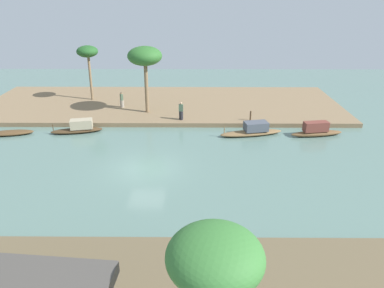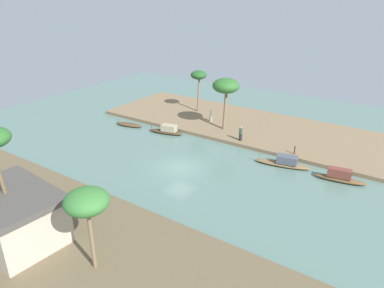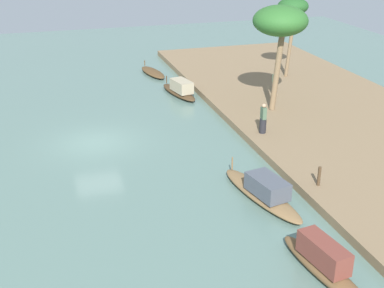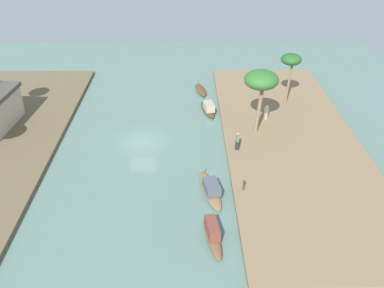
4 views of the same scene
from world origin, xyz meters
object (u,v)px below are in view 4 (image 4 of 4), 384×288
at_px(sampan_midstream, 201,90).
at_px(sampan_downstream_large, 208,108).
at_px(sampan_open_hull, 211,189).
at_px(person_by_mooring, 237,142).
at_px(sampan_with_tall_canopy, 212,233).
at_px(person_on_near_bank, 266,113).
at_px(palm_tree_left_far, 291,61).
at_px(mooring_post, 244,185).
at_px(palm_tree_left_near, 261,81).

bearing_deg(sampan_midstream, sampan_downstream_large, 175.95).
relative_size(sampan_downstream_large, sampan_open_hull, 0.81).
relative_size(sampan_open_hull, person_by_mooring, 3.31).
bearing_deg(sampan_midstream, sampan_with_tall_canopy, 169.84).
distance_m(person_on_near_bank, palm_tree_left_far, 6.36).
bearing_deg(person_on_near_bank, mooring_post, 43.91).
bearing_deg(mooring_post, person_on_near_bank, -16.79).
distance_m(sampan_with_tall_canopy, person_by_mooring, 11.81).
relative_size(sampan_with_tall_canopy, person_by_mooring, 2.76).
bearing_deg(palm_tree_left_far, sampan_midstream, 63.54).
relative_size(sampan_open_hull, palm_tree_left_near, 0.88).
distance_m(mooring_post, palm_tree_left_near, 11.05).
relative_size(sampan_open_hull, sampan_midstream, 1.41).
xyz_separation_m(sampan_downstream_large, mooring_post, (-15.03, -2.04, 0.40)).
relative_size(mooring_post, palm_tree_left_near, 0.14).
relative_size(sampan_downstream_large, person_on_near_bank, 2.84).
bearing_deg(palm_tree_left_near, sampan_open_hull, 152.37).
distance_m(sampan_with_tall_canopy, sampan_midstream, 25.86).
bearing_deg(sampan_with_tall_canopy, palm_tree_left_near, -27.63).
bearing_deg(palm_tree_left_near, sampan_midstream, 24.74).
height_order(sampan_with_tall_canopy, palm_tree_left_near, palm_tree_left_near).
bearing_deg(person_by_mooring, palm_tree_left_near, 147.52).
distance_m(person_by_mooring, palm_tree_left_near, 6.09).
distance_m(mooring_post, palm_tree_left_far, 17.98).
relative_size(sampan_open_hull, palm_tree_left_far, 0.97).
xyz_separation_m(person_on_near_bank, mooring_post, (-12.37, 3.73, -0.20)).
relative_size(sampan_midstream, person_by_mooring, 2.35).
bearing_deg(palm_tree_left_far, sampan_with_tall_canopy, 156.46).
distance_m(sampan_midstream, mooring_post, 20.88).
distance_m(sampan_with_tall_canopy, palm_tree_left_near, 16.49).
height_order(sampan_open_hull, person_on_near_bank, person_on_near_bank).
bearing_deg(person_on_near_bank, person_by_mooring, 30.30).
bearing_deg(person_by_mooring, mooring_post, 0.38).
relative_size(person_on_near_bank, palm_tree_left_near, 0.25).
bearing_deg(palm_tree_left_far, sampan_open_hull, 150.35).
bearing_deg(person_by_mooring, palm_tree_left_far, 148.77).
bearing_deg(palm_tree_left_far, mooring_post, 157.79).
bearing_deg(sampan_with_tall_canopy, sampan_midstream, -8.56).
height_order(sampan_with_tall_canopy, mooring_post, mooring_post).
height_order(sampan_with_tall_canopy, person_by_mooring, person_by_mooring).
relative_size(sampan_with_tall_canopy, palm_tree_left_far, 0.81).
relative_size(mooring_post, palm_tree_left_far, 0.16).
bearing_deg(sampan_downstream_large, palm_tree_left_near, -151.64).
distance_m(sampan_open_hull, palm_tree_left_near, 11.94).
height_order(mooring_post, palm_tree_left_far, palm_tree_left_far).
xyz_separation_m(person_on_near_bank, palm_tree_left_near, (-2.73, 1.27, 4.60)).
relative_size(sampan_open_hull, person_on_near_bank, 3.52).
bearing_deg(palm_tree_left_near, person_by_mooring, 145.61).
bearing_deg(sampan_downstream_large, person_on_near_bank, -126.21).
relative_size(sampan_midstream, mooring_post, 4.42).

